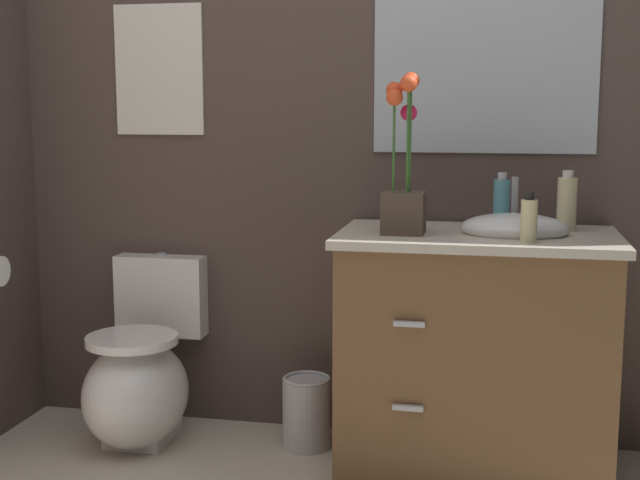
# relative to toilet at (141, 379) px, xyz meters

# --- Properties ---
(wall_back) EXTENTS (4.20, 0.05, 2.50)m
(wall_back) POSITION_rel_toilet_xyz_m (0.99, 0.30, 1.01)
(wall_back) COLOR #4C3D38
(wall_back) RESTS_ON ground_plane
(toilet) EXTENTS (0.38, 0.59, 0.69)m
(toilet) POSITION_rel_toilet_xyz_m (0.00, 0.00, 0.00)
(toilet) COLOR white
(toilet) RESTS_ON ground_plane
(vanity_cabinet) EXTENTS (0.94, 0.56, 1.03)m
(vanity_cabinet) POSITION_rel_toilet_xyz_m (1.25, -0.03, 0.19)
(vanity_cabinet) COLOR brown
(vanity_cabinet) RESTS_ON ground_plane
(flower_vase) EXTENTS (0.14, 0.14, 0.54)m
(flower_vase) POSITION_rel_toilet_xyz_m (1.00, -0.09, 0.77)
(flower_vase) COLOR #4C3D2D
(flower_vase) RESTS_ON vanity_cabinet
(soap_bottle) EXTENTS (0.05, 0.05, 0.16)m
(soap_bottle) POSITION_rel_toilet_xyz_m (1.41, -0.19, 0.67)
(soap_bottle) COLOR beige
(soap_bottle) RESTS_ON vanity_cabinet
(lotion_bottle) EXTENTS (0.07, 0.07, 0.21)m
(lotion_bottle) POSITION_rel_toilet_xyz_m (1.54, 0.08, 0.70)
(lotion_bottle) COLOR beige
(lotion_bottle) RESTS_ON vanity_cabinet
(hand_wash_bottle) EXTENTS (0.06, 0.06, 0.20)m
(hand_wash_bottle) POSITION_rel_toilet_xyz_m (1.32, 0.04, 0.69)
(hand_wash_bottle) COLOR teal
(hand_wash_bottle) RESTS_ON vanity_cabinet
(trash_bin) EXTENTS (0.18, 0.18, 0.27)m
(trash_bin) POSITION_rel_toilet_xyz_m (0.63, 0.07, -0.11)
(trash_bin) COLOR #B7B7BC
(trash_bin) RESTS_ON ground_plane
(wall_poster) EXTENTS (0.36, 0.01, 0.50)m
(wall_poster) POSITION_rel_toilet_xyz_m (-0.00, 0.27, 1.17)
(wall_poster) COLOR silver
(wall_mirror) EXTENTS (0.80, 0.01, 0.70)m
(wall_mirror) POSITION_rel_toilet_xyz_m (1.25, 0.27, 1.21)
(wall_mirror) COLOR #B2BCC6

